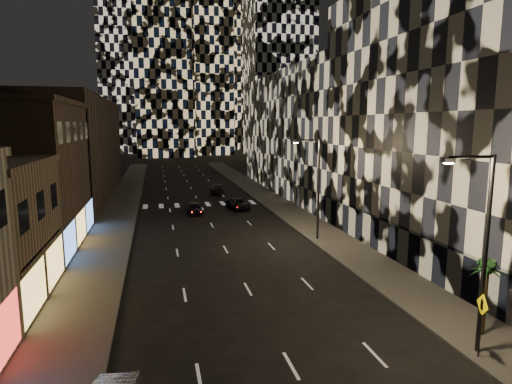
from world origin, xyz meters
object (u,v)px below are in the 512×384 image
streetlight_far (316,182)px  car_dark_midlane (195,208)px  car_dark_oncoming (217,188)px  ped_sign (482,314)px  car_dark_rightlane (238,204)px  streetlight_near (482,241)px  palm_tree (487,273)px

streetlight_far → car_dark_midlane: streetlight_far is taller
streetlight_far → car_dark_oncoming: bearing=99.6°
car_dark_oncoming → ped_sign: ped_sign is taller
car_dark_oncoming → car_dark_rightlane: 12.82m
car_dark_oncoming → ped_sign: (4.80, -49.00, 1.42)m
streetlight_near → car_dark_oncoming: bearing=95.7°
streetlight_far → palm_tree: bearing=-85.1°
streetlight_near → car_dark_midlane: size_ratio=2.27×
car_dark_midlane → car_dark_rightlane: 5.73m
ped_sign → streetlight_near: bearing=98.6°
streetlight_near → car_dark_oncoming: streetlight_near is taller
streetlight_far → palm_tree: (1.60, -18.69, -2.05)m
palm_tree → car_dark_rightlane: bearing=99.3°
streetlight_far → car_dark_oncoming: streetlight_far is taller
car_dark_midlane → car_dark_oncoming: bearing=69.8°
car_dark_midlane → ped_sign: bearing=-76.7°
car_dark_rightlane → palm_tree: (5.67, -34.47, 2.65)m
car_dark_rightlane → car_dark_midlane: bearing=-169.6°
streetlight_far → car_dark_oncoming: 29.35m
car_dark_midlane → car_dark_rightlane: (5.49, 1.64, -0.02)m
palm_tree → ped_sign: bearing=-133.8°
streetlight_near → car_dark_rightlane: (-4.07, 35.78, -4.70)m
car_dark_midlane → ped_sign: 35.87m
car_dark_oncoming → car_dark_rightlane: car_dark_oncoming is taller
streetlight_near → ped_sign: size_ratio=3.08×
streetlight_far → palm_tree: 18.87m
car_dark_midlane → car_dark_oncoming: (4.71, 14.44, 0.06)m
streetlight_far → ped_sign: streetlight_far is taller
streetlight_near → streetlight_far: same height
car_dark_midlane → streetlight_near: bearing=-76.5°
car_dark_midlane → car_dark_rightlane: bearing=14.6°
car_dark_rightlane → car_dark_oncoming: bearing=87.3°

